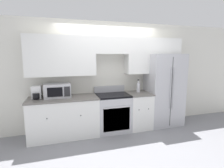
% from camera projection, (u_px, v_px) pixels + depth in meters
% --- Properties ---
extents(ground_plane, '(12.00, 12.00, 0.00)m').
position_uv_depth(ground_plane, '(116.00, 136.00, 3.95)').
color(ground_plane, gray).
extents(wall_back, '(8.00, 0.39, 2.60)m').
position_uv_depth(wall_back, '(109.00, 67.00, 4.26)').
color(wall_back, silver).
rests_on(wall_back, ground_plane).
extents(lower_cabinets_left, '(1.50, 0.64, 0.89)m').
position_uv_depth(lower_cabinets_left, '(64.00, 117.00, 3.86)').
color(lower_cabinets_left, white).
rests_on(lower_cabinets_left, ground_plane).
extents(lower_cabinets_right, '(0.57, 0.64, 0.89)m').
position_uv_depth(lower_cabinets_right, '(138.00, 110.00, 4.37)').
color(lower_cabinets_right, white).
rests_on(lower_cabinets_right, ground_plane).
extents(oven_range, '(0.78, 0.65, 1.05)m').
position_uv_depth(oven_range, '(113.00, 112.00, 4.18)').
color(oven_range, '#B7B7BC').
rests_on(oven_range, ground_plane).
extents(refrigerator, '(0.89, 0.76, 1.83)m').
position_uv_depth(refrigerator, '(163.00, 90.00, 4.55)').
color(refrigerator, '#B7B7BC').
rests_on(refrigerator, ground_plane).
extents(microwave, '(0.56, 0.36, 0.30)m').
position_uv_depth(microwave, '(58.00, 90.00, 3.81)').
color(microwave, '#B7B7BC').
rests_on(microwave, lower_cabinets_left).
extents(bottle, '(0.08, 0.08, 0.32)m').
position_uv_depth(bottle, '(138.00, 87.00, 4.38)').
color(bottle, silver).
rests_on(bottle, lower_cabinets_right).
extents(paper_towel_holder, '(0.19, 0.30, 0.27)m').
position_uv_depth(paper_towel_holder, '(37.00, 93.00, 3.70)').
color(paper_towel_holder, white).
rests_on(paper_towel_holder, lower_cabinets_left).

